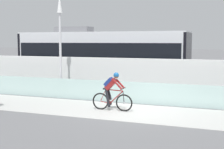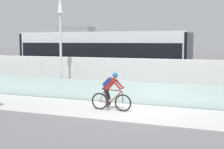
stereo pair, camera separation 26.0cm
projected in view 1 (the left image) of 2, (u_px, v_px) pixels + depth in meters
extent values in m
plane|color=slate|center=(132.00, 112.00, 13.10)|extent=(200.00, 200.00, 0.00)
cube|color=beige|center=(132.00, 112.00, 13.10)|extent=(32.00, 3.20, 0.01)
cube|color=silver|center=(144.00, 93.00, 14.77)|extent=(32.00, 0.05, 1.00)
cube|color=white|center=(154.00, 78.00, 16.40)|extent=(32.00, 0.36, 1.99)
cube|color=#595654|center=(163.00, 90.00, 18.81)|extent=(32.00, 0.08, 0.01)
cube|color=#595654|center=(168.00, 87.00, 20.14)|extent=(32.00, 0.08, 0.01)
cube|color=silver|center=(102.00, 56.00, 20.75)|extent=(11.00, 2.50, 3.10)
cube|color=black|center=(102.00, 51.00, 20.72)|extent=(10.56, 2.54, 1.04)
cube|color=#19599E|center=(102.00, 77.00, 20.90)|extent=(10.78, 2.53, 0.28)
cube|color=slate|center=(74.00, 30.00, 21.27)|extent=(2.40, 1.10, 0.36)
cube|color=#232326|center=(54.00, 78.00, 22.15)|extent=(1.40, 1.88, 0.20)
cylinder|color=black|center=(49.00, 80.00, 21.49)|extent=(0.60, 0.10, 0.60)
cylinder|color=black|center=(60.00, 78.00, 22.82)|extent=(0.60, 0.10, 0.60)
cube|color=#232326|center=(155.00, 82.00, 19.68)|extent=(1.40, 1.88, 0.20)
cylinder|color=black|center=(152.00, 85.00, 19.02)|extent=(0.60, 0.10, 0.60)
cylinder|color=black|center=(157.00, 82.00, 20.35)|extent=(0.60, 0.10, 0.60)
cube|color=black|center=(30.00, 55.00, 22.67)|extent=(0.16, 2.54, 2.94)
cube|color=black|center=(187.00, 58.00, 18.84)|extent=(0.16, 2.54, 2.94)
torus|color=black|center=(124.00, 103.00, 13.19)|extent=(0.72, 0.06, 0.72)
cylinder|color=#99999E|center=(124.00, 103.00, 13.19)|extent=(0.07, 0.10, 0.07)
torus|color=black|center=(100.00, 101.00, 13.56)|extent=(0.72, 0.06, 0.72)
cylinder|color=#99999E|center=(100.00, 101.00, 13.56)|extent=(0.07, 0.10, 0.07)
cylinder|color=maroon|center=(116.00, 97.00, 13.29)|extent=(0.60, 0.04, 0.58)
cylinder|color=maroon|center=(108.00, 96.00, 13.42)|extent=(0.22, 0.04, 0.59)
cylinder|color=maroon|center=(114.00, 90.00, 13.29)|extent=(0.76, 0.04, 0.07)
cylinder|color=maroon|center=(105.00, 102.00, 13.49)|extent=(0.43, 0.03, 0.09)
cylinder|color=maroon|center=(103.00, 95.00, 13.49)|extent=(0.27, 0.02, 0.53)
cylinder|color=black|center=(124.00, 97.00, 13.18)|extent=(0.08, 0.03, 0.49)
cube|color=black|center=(106.00, 89.00, 13.42)|extent=(0.24, 0.10, 0.05)
cylinder|color=black|center=(123.00, 89.00, 13.15)|extent=(0.03, 0.58, 0.03)
cylinder|color=#262628|center=(110.00, 103.00, 13.42)|extent=(0.18, 0.02, 0.18)
cube|color=maroon|center=(111.00, 84.00, 13.32)|extent=(0.50, 0.28, 0.51)
cube|color=navy|center=(109.00, 82.00, 13.34)|extent=(0.38, 0.30, 0.38)
sphere|color=#997051|center=(116.00, 76.00, 13.20)|extent=(0.20, 0.20, 0.20)
sphere|color=#195999|center=(116.00, 75.00, 13.20)|extent=(0.23, 0.23, 0.23)
cylinder|color=maroon|center=(118.00, 85.00, 13.04)|extent=(0.41, 0.08, 0.41)
cylinder|color=maroon|center=(120.00, 84.00, 13.34)|extent=(0.41, 0.08, 0.41)
cylinder|color=black|center=(108.00, 98.00, 13.33)|extent=(0.25, 0.11, 0.79)
cylinder|color=black|center=(109.00, 94.00, 13.49)|extent=(0.25, 0.11, 0.52)
cylinder|color=gray|center=(61.00, 95.00, 16.69)|extent=(0.24, 0.24, 0.20)
cylinder|color=silver|center=(60.00, 54.00, 16.47)|extent=(0.12, 0.12, 4.20)
cone|color=white|center=(60.00, 4.00, 16.20)|extent=(0.28, 0.28, 0.90)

